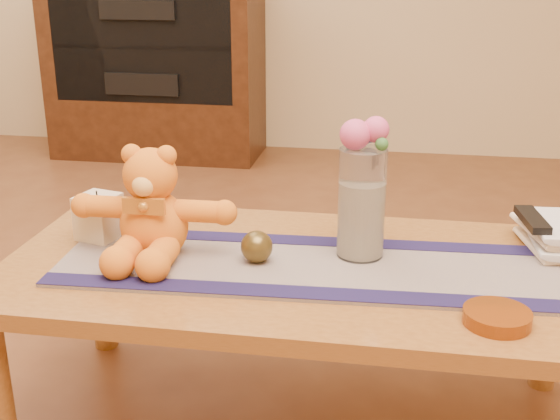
% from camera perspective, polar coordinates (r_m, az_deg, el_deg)
% --- Properties ---
extents(coffee_table_top, '(1.40, 0.70, 0.04)m').
position_cam_1_polar(coffee_table_top, '(1.67, 1.70, -4.94)').
color(coffee_table_top, brown).
rests_on(coffee_table_top, floor).
extents(table_leg_bl, '(0.07, 0.07, 0.41)m').
position_cam_1_polar(table_leg_bl, '(2.19, -14.18, -5.85)').
color(table_leg_bl, brown).
rests_on(table_leg_bl, floor).
extents(table_leg_br, '(0.07, 0.07, 0.41)m').
position_cam_1_polar(table_leg_br, '(2.06, 20.89, -8.22)').
color(table_leg_br, brown).
rests_on(table_leg_br, floor).
extents(persian_runner, '(1.21, 0.40, 0.01)m').
position_cam_1_polar(persian_runner, '(1.64, 3.04, -4.59)').
color(persian_runner, '#1D1948').
rests_on(persian_runner, coffee_table_top).
extents(runner_border_near, '(1.20, 0.11, 0.00)m').
position_cam_1_polar(runner_border_near, '(1.50, 2.65, -6.68)').
color(runner_border_near, '#18143C').
rests_on(runner_border_near, persian_runner).
extents(runner_border_far, '(1.20, 0.11, 0.00)m').
position_cam_1_polar(runner_border_far, '(1.77, 3.38, -2.52)').
color(runner_border_far, '#18143C').
rests_on(runner_border_far, persian_runner).
extents(teddy_bear, '(0.38, 0.31, 0.25)m').
position_cam_1_polar(teddy_bear, '(1.68, -10.20, 0.56)').
color(teddy_bear, orange).
rests_on(teddy_bear, persian_runner).
extents(pillar_candle, '(0.11, 0.11, 0.11)m').
position_cam_1_polar(pillar_candle, '(1.83, -14.38, -0.51)').
color(pillar_candle, beige).
rests_on(pillar_candle, persian_runner).
extents(candle_wick, '(0.00, 0.00, 0.01)m').
position_cam_1_polar(candle_wick, '(1.81, -14.54, 1.32)').
color(candle_wick, black).
rests_on(candle_wick, pillar_candle).
extents(glass_vase, '(0.11, 0.11, 0.26)m').
position_cam_1_polar(glass_vase, '(1.65, 6.58, 0.54)').
color(glass_vase, silver).
rests_on(glass_vase, persian_runner).
extents(potpourri_fill, '(0.09, 0.09, 0.18)m').
position_cam_1_polar(potpourri_fill, '(1.67, 6.53, -0.73)').
color(potpourri_fill, beige).
rests_on(potpourri_fill, glass_vase).
extents(rose_left, '(0.07, 0.07, 0.07)m').
position_cam_1_polar(rose_left, '(1.60, 6.07, 6.06)').
color(rose_left, '#CE487D').
rests_on(rose_left, glass_vase).
extents(rose_right, '(0.06, 0.06, 0.06)m').
position_cam_1_polar(rose_right, '(1.61, 7.73, 6.44)').
color(rose_right, '#CE487D').
rests_on(rose_right, glass_vase).
extents(blue_flower_back, '(0.04, 0.04, 0.04)m').
position_cam_1_polar(blue_flower_back, '(1.64, 7.22, 6.13)').
color(blue_flower_back, '#454494').
rests_on(blue_flower_back, glass_vase).
extents(blue_flower_side, '(0.04, 0.04, 0.04)m').
position_cam_1_polar(blue_flower_side, '(1.63, 5.77, 5.81)').
color(blue_flower_side, '#454494').
rests_on(blue_flower_side, glass_vase).
extents(leaf_sprig, '(0.03, 0.03, 0.03)m').
position_cam_1_polar(leaf_sprig, '(1.59, 8.19, 5.27)').
color(leaf_sprig, '#33662D').
rests_on(leaf_sprig, glass_vase).
extents(bronze_ball, '(0.09, 0.09, 0.07)m').
position_cam_1_polar(bronze_ball, '(1.64, -1.89, -2.96)').
color(bronze_ball, '#4C3D19').
rests_on(bronze_ball, persian_runner).
extents(book_bottom, '(0.20, 0.25, 0.02)m').
position_cam_1_polar(book_bottom, '(1.83, 19.28, -2.80)').
color(book_bottom, '#F7E1BF').
rests_on(book_bottom, coffee_table_top).
extents(book_lower, '(0.17, 0.23, 0.02)m').
position_cam_1_polar(book_lower, '(1.82, 19.53, -2.29)').
color(book_lower, '#F7E1BF').
rests_on(book_lower, book_bottom).
extents(book_upper, '(0.21, 0.26, 0.02)m').
position_cam_1_polar(book_upper, '(1.82, 19.21, -1.65)').
color(book_upper, '#F7E1BF').
rests_on(book_upper, book_lower).
extents(book_top, '(0.18, 0.24, 0.02)m').
position_cam_1_polar(book_top, '(1.81, 19.62, -1.15)').
color(book_top, '#F7E1BF').
rests_on(book_top, book_upper).
extents(tv_remote, '(0.07, 0.16, 0.02)m').
position_cam_1_polar(tv_remote, '(1.80, 19.64, -0.72)').
color(tv_remote, black).
rests_on(tv_remote, book_top).
extents(amber_dish, '(0.17, 0.17, 0.03)m').
position_cam_1_polar(amber_dish, '(1.46, 17.06, -8.26)').
color(amber_dish, '#BF5914').
rests_on(amber_dish, coffee_table_top).
extents(media_cabinet, '(1.20, 0.50, 1.10)m').
position_cam_1_polar(media_cabinet, '(4.26, -9.93, 11.67)').
color(media_cabinet, black).
rests_on(media_cabinet, floor).
extents(cabinet_cavity, '(1.02, 0.03, 0.61)m').
position_cam_1_polar(cabinet_cavity, '(4.03, -11.13, 12.73)').
color(cabinet_cavity, black).
rests_on(cabinet_cavity, media_cabinet).
extents(cabinet_shelf, '(1.02, 0.20, 0.02)m').
position_cam_1_polar(cabinet_shelf, '(4.11, -10.71, 12.88)').
color(cabinet_shelf, black).
rests_on(cabinet_shelf, media_cabinet).
extents(stereo_upper, '(0.42, 0.28, 0.10)m').
position_cam_1_polar(stereo_upper, '(4.11, -10.80, 15.65)').
color(stereo_upper, black).
rests_on(stereo_upper, media_cabinet).
extents(stereo_lower, '(0.42, 0.28, 0.12)m').
position_cam_1_polar(stereo_lower, '(4.16, -10.45, 10.21)').
color(stereo_lower, black).
rests_on(stereo_lower, media_cabinet).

